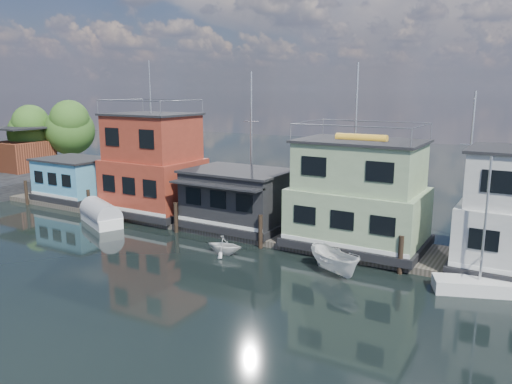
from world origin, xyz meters
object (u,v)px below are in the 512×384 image
Objects in this scene: tarp_runabout at (101,215)px; day_sailer at (479,285)px; houseboat_blue at (74,179)px; houseboat_red at (153,166)px; houseboat_green at (359,196)px; dinghy_white at (224,245)px; houseboat_dark at (238,198)px; motorboat at (335,261)px.

tarp_runabout is 0.72× the size of day_sailer.
houseboat_red reaches higher than houseboat_blue.
dinghy_white is (-6.79, -5.05, -2.94)m from houseboat_green.
houseboat_red is 8.18m from houseboat_dark.
dinghy_white is (10.21, -5.05, -3.50)m from houseboat_red.
tarp_runabout is at bearing -116.22° from houseboat_red.
houseboat_red reaches higher than day_sailer.
houseboat_red is 25.16m from day_sailer.
houseboat_blue is 27.38m from motorboat.
houseboat_dark is (17.50, -0.02, 0.21)m from houseboat_blue.
dinghy_white is 7.22m from motorboat.
motorboat is (-7.24, -1.35, 0.35)m from day_sailer.
tarp_runabout is (-1.93, -3.91, -3.39)m from houseboat_red.
houseboat_red reaches higher than dinghy_white.
houseboat_green is (9.00, 0.02, 1.13)m from houseboat_dark.
houseboat_blue is 17.50m from houseboat_dark.
houseboat_red is 17.01m from houseboat_green.
houseboat_green is (26.50, 0.00, 1.34)m from houseboat_blue.
houseboat_green is at bearing 36.45° from tarp_runabout.
dinghy_white is 14.54m from day_sailer.
houseboat_dark is 1.88× the size of motorboat.
houseboat_dark is 9.07m from houseboat_green.
day_sailer is at bearing -92.24° from dinghy_white.
motorboat is at bearing -96.44° from dinghy_white.
day_sailer is at bearing -7.87° from houseboat_red.
tarp_runabout is 2.19× the size of dinghy_white.
houseboat_green is at bearing 0.12° from houseboat_dark.
houseboat_green is 1.21× the size of day_sailer.
day_sailer is 7.37m from motorboat.
houseboat_blue is 0.54× the size of houseboat_red.
dinghy_white is at bearing -66.29° from houseboat_dark.
houseboat_green is 1.67× the size of tarp_runabout.
dinghy_white is at bearing -26.30° from houseboat_red.
day_sailer is (7.66, -3.41, -3.14)m from houseboat_green.
tarp_runabout is (7.57, -3.91, -1.49)m from houseboat_blue.
houseboat_dark is 3.22× the size of dinghy_white.
houseboat_red is at bearing 0.00° from houseboat_blue.
houseboat_dark is at bearing 95.72° from motorboat.
dinghy_white is (19.71, -5.05, -1.60)m from houseboat_blue.
houseboat_green reaches higher than motorboat.
day_sailer is (34.16, -3.41, -1.79)m from houseboat_blue.
houseboat_dark reaches higher than motorboat.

